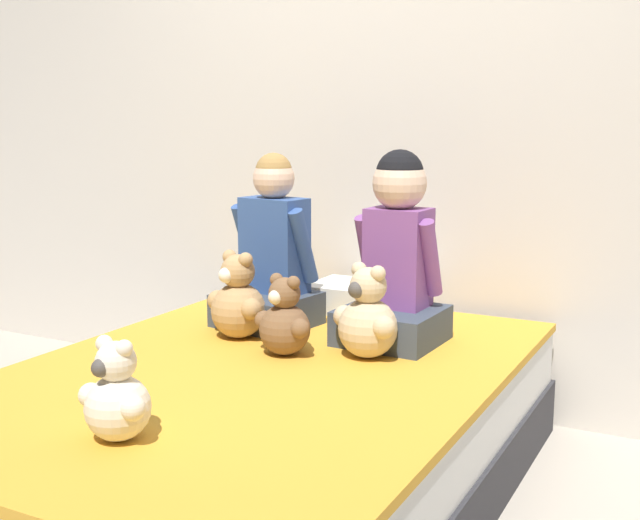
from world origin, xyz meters
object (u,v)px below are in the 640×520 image
object	(u,v)px
bed	(258,435)
teddy_bear_at_foot_of_bed	(116,397)
child_on_right	(396,258)
child_on_left	(272,256)
teddy_bear_held_by_right_child	(367,318)
teddy_bear_held_by_left_child	(238,302)
teddy_bear_between_children	(285,321)
pillow_at_headboard	(368,298)

from	to	relation	value
bed	teddy_bear_at_foot_of_bed	distance (m)	0.72
bed	child_on_right	bearing A→B (deg)	63.15
child_on_right	child_on_left	bearing A→B (deg)	-177.11
child_on_left	teddy_bear_held_by_right_child	size ratio (longest dim) A/B	2.08
child_on_left	child_on_right	bearing A→B (deg)	9.51
bed	teddy_bear_at_foot_of_bed	bearing A→B (deg)	-90.30
teddy_bear_at_foot_of_bed	bed	bearing A→B (deg)	98.10
teddy_bear_held_by_left_child	teddy_bear_between_children	size ratio (longest dim) A/B	1.16
child_on_right	teddy_bear_between_children	xyz separation A→B (m)	(-0.26, -0.34, -0.18)
child_on_left	teddy_bear_between_children	size ratio (longest dim) A/B	2.39
child_on_right	teddy_bear_between_children	distance (m)	0.46
teddy_bear_held_by_left_child	child_on_right	bearing A→B (deg)	41.46
bed	pillow_at_headboard	world-z (taller)	pillow_at_headboard
child_on_right	teddy_bear_held_by_right_child	size ratio (longest dim) A/B	2.14
child_on_right	teddy_bear_held_by_right_child	xyz separation A→B (m)	(-0.00, -0.24, -0.17)
child_on_left	teddy_bear_at_foot_of_bed	size ratio (longest dim) A/B	2.52
teddy_bear_at_foot_of_bed	pillow_at_headboard	world-z (taller)	teddy_bear_at_foot_of_bed
teddy_bear_at_foot_of_bed	child_on_right	bearing A→B (deg)	85.56
teddy_bear_held_by_left_child	teddy_bear_held_by_right_child	distance (m)	0.51
teddy_bear_at_foot_of_bed	teddy_bear_held_by_left_child	bearing A→B (deg)	113.67
teddy_bear_held_by_right_child	teddy_bear_between_children	bearing A→B (deg)	-136.37
teddy_bear_held_by_left_child	pillow_at_headboard	bearing A→B (deg)	83.32
child_on_right	teddy_bear_at_foot_of_bed	bearing A→B (deg)	-100.29
bed	teddy_bear_at_foot_of_bed	world-z (taller)	teddy_bear_at_foot_of_bed
child_on_right	teddy_bear_held_by_right_child	world-z (taller)	child_on_right
child_on_left	teddy_bear_at_foot_of_bed	xyz separation A→B (m)	(0.24, -1.14, -0.15)
teddy_bear_held_by_left_child	teddy_bear_between_children	xyz separation A→B (m)	(0.25, -0.11, -0.02)
child_on_right	teddy_bear_held_by_left_child	xyz separation A→B (m)	(-0.51, -0.23, -0.16)
teddy_bear_held_by_right_child	teddy_bear_between_children	distance (m)	0.27
bed	teddy_bear_at_foot_of_bed	xyz separation A→B (m)	(-0.00, -0.64, 0.33)
child_on_left	teddy_bear_held_by_left_child	size ratio (longest dim) A/B	2.07
child_on_left	teddy_bear_at_foot_of_bed	bearing A→B (deg)	-68.73
teddy_bear_at_foot_of_bed	teddy_bear_held_by_right_child	bearing A→B (deg)	82.52
teddy_bear_held_by_left_child	teddy_bear_held_by_right_child	xyz separation A→B (m)	(0.51, -0.01, -0.00)
teddy_bear_between_children	teddy_bear_at_foot_of_bed	bearing A→B (deg)	-76.87
bed	teddy_bear_held_by_left_child	xyz separation A→B (m)	(-0.25, 0.28, 0.35)
bed	child_on_left	bearing A→B (deg)	116.11
child_on_right	teddy_bear_between_children	bearing A→B (deg)	-124.83
teddy_bear_between_children	teddy_bear_at_foot_of_bed	distance (m)	0.81
bed	child_on_left	distance (m)	0.74
child_on_left	pillow_at_headboard	world-z (taller)	child_on_left
bed	child_on_right	distance (m)	0.77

